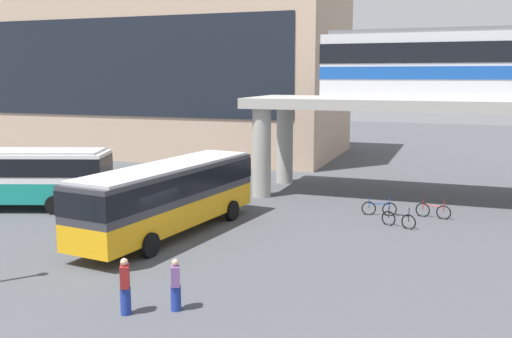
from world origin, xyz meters
name	(u,v)px	position (x,y,z in m)	size (l,w,h in m)	color
ground_plane	(233,201)	(0.00, 10.00, 0.00)	(120.00, 120.00, 0.00)	#47494F
station_building	(171,76)	(-13.55, 28.42, 7.12)	(31.22, 14.87, 14.24)	tan
bus_main	(169,191)	(-0.07, 2.54, 1.99)	(4.01, 11.28, 3.22)	orange
bus_secondary	(5,173)	(-10.82, 4.06, 1.99)	(11.27, 5.98, 3.22)	teal
bicycle_red	(433,211)	(11.11, 9.72, 0.36)	(1.76, 0.43, 1.04)	black
bicycle_blue	(379,209)	(8.45, 9.33, 0.36)	(1.78, 0.32, 1.04)	black
bicycle_black	(398,220)	(9.63, 7.27, 0.36)	(1.69, 0.72, 1.04)	black
pedestrian_near_building	(125,288)	(2.88, -5.80, 0.84)	(0.42, 0.48, 1.77)	navy
pedestrian_by_bike_rack	(176,286)	(4.17, -5.02, 0.77)	(0.41, 0.47, 1.64)	navy
pedestrian_waiting_near_stop	(167,178)	(-4.77, 11.01, 0.85)	(0.48, 0.43, 1.80)	#724C8C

